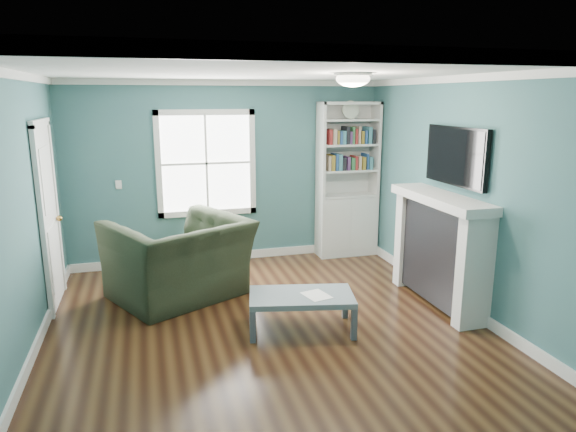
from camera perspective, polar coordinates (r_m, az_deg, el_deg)
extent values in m
plane|color=black|center=(5.45, -2.11, -12.63)|extent=(5.00, 5.00, 0.00)
plane|color=#3A656D|center=(7.45, -6.73, 4.77)|extent=(4.50, 0.00, 4.50)
plane|color=#3A656D|center=(2.76, 10.10, -9.82)|extent=(4.50, 0.00, 4.50)
plane|color=#3A656D|center=(5.02, -28.06, -0.72)|extent=(0.00, 5.00, 5.00)
plane|color=#3A656D|center=(5.95, 19.34, 2.03)|extent=(0.00, 5.00, 5.00)
plane|color=white|center=(4.92, -2.37, 15.81)|extent=(5.00, 5.00, 0.00)
cube|color=white|center=(7.71, -6.47, -4.41)|extent=(4.50, 0.03, 0.12)
cube|color=white|center=(5.42, -26.46, -13.55)|extent=(0.03, 5.00, 0.12)
cube|color=white|center=(6.29, 18.37, -9.13)|extent=(0.03, 5.00, 0.12)
cube|color=white|center=(7.35, -6.97, 14.51)|extent=(4.50, 0.04, 0.08)
cube|color=white|center=(2.57, 11.06, 17.20)|extent=(4.50, 0.04, 0.08)
cube|color=white|center=(5.85, 20.13, 14.22)|extent=(0.04, 5.00, 0.08)
cube|color=white|center=(7.38, -9.06, 5.80)|extent=(1.24, 0.01, 1.34)
cube|color=white|center=(7.32, -14.21, 5.50)|extent=(0.08, 0.06, 1.50)
cube|color=white|center=(7.47, -3.99, 6.01)|extent=(0.08, 0.06, 1.50)
cube|color=white|center=(7.49, -8.86, 0.39)|extent=(1.40, 0.06, 0.08)
cube|color=white|center=(7.31, -9.25, 11.31)|extent=(1.40, 0.06, 0.08)
cube|color=white|center=(7.37, -9.05, 5.78)|extent=(1.24, 0.03, 0.03)
cube|color=white|center=(7.37, -9.05, 5.78)|extent=(0.03, 0.03, 1.34)
cube|color=silver|center=(7.88, 6.49, -1.06)|extent=(0.90, 0.35, 0.90)
cube|color=silver|center=(7.53, 3.65, 7.23)|extent=(0.04, 0.35, 1.40)
cube|color=silver|center=(7.86, 9.63, 7.31)|extent=(0.04, 0.35, 1.40)
cube|color=silver|center=(7.84, 6.25, 7.40)|extent=(0.90, 0.02, 1.40)
cube|color=silver|center=(7.65, 6.84, 12.35)|extent=(0.90, 0.35, 0.04)
cube|color=silver|center=(7.78, 6.57, 2.30)|extent=(0.84, 0.33, 0.03)
cube|color=silver|center=(7.72, 6.65, 5.07)|extent=(0.84, 0.33, 0.03)
cube|color=silver|center=(7.68, 6.72, 7.88)|extent=(0.84, 0.33, 0.03)
cube|color=silver|center=(7.66, 6.80, 10.56)|extent=(0.84, 0.33, 0.03)
cube|color=tan|center=(7.69, 6.73, 5.97)|extent=(0.70, 0.25, 0.22)
cube|color=olive|center=(7.65, 6.81, 8.79)|extent=(0.70, 0.25, 0.22)
cylinder|color=beige|center=(7.60, 6.97, 11.63)|extent=(0.26, 0.06, 0.26)
cube|color=black|center=(6.19, 16.59, -4.05)|extent=(0.30, 1.20, 1.10)
cube|color=black|center=(6.24, 16.31, -5.82)|extent=(0.22, 0.65, 0.70)
cube|color=silver|center=(5.65, 20.01, -5.93)|extent=(0.36, 0.16, 1.20)
cube|color=silver|center=(6.73, 13.44, -2.49)|extent=(0.36, 0.16, 1.20)
cube|color=silver|center=(6.02, 16.67, 1.85)|extent=(0.44, 1.58, 0.10)
cube|color=black|center=(6.03, 18.18, 6.34)|extent=(0.06, 1.10, 0.65)
cube|color=silver|center=(6.42, -25.03, -0.22)|extent=(0.04, 0.80, 2.05)
cube|color=white|center=(5.98, -25.60, -1.17)|extent=(0.05, 0.08, 2.13)
cube|color=white|center=(6.85, -24.38, 0.62)|extent=(0.05, 0.08, 2.13)
cube|color=white|center=(6.28, -25.89, 9.29)|extent=(0.05, 0.98, 0.08)
sphere|color=#BF8C3F|center=(6.71, -24.08, -0.24)|extent=(0.07, 0.07, 0.07)
ellipsoid|color=white|center=(5.29, 7.23, 14.88)|extent=(0.34, 0.34, 0.15)
cylinder|color=white|center=(5.29, 7.25, 15.36)|extent=(0.38, 0.38, 0.03)
cube|color=white|center=(7.37, -18.30, 3.32)|extent=(0.08, 0.01, 0.12)
imported|color=black|center=(6.22, -12.06, -3.31)|extent=(1.74, 1.53, 1.28)
cube|color=#494E57|center=(5.17, -3.94, -12.17)|extent=(0.07, 0.07, 0.33)
cube|color=#494E57|center=(5.25, 7.34, -11.82)|extent=(0.07, 0.07, 0.33)
cube|color=#494E57|center=(5.64, -3.91, -9.90)|extent=(0.07, 0.07, 0.33)
cube|color=#494E57|center=(5.72, 6.37, -9.63)|extent=(0.07, 0.07, 0.33)
cube|color=slate|center=(5.34, 1.51, -8.98)|extent=(1.16, 0.79, 0.06)
cube|color=white|center=(5.31, 3.18, -8.78)|extent=(0.29, 0.33, 0.00)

